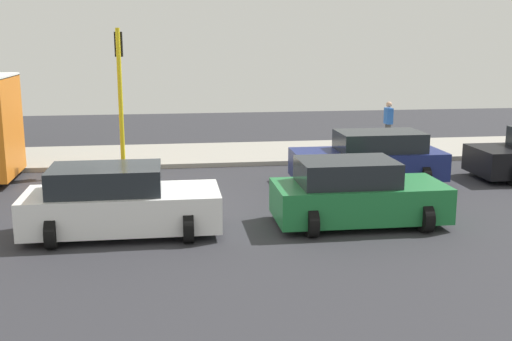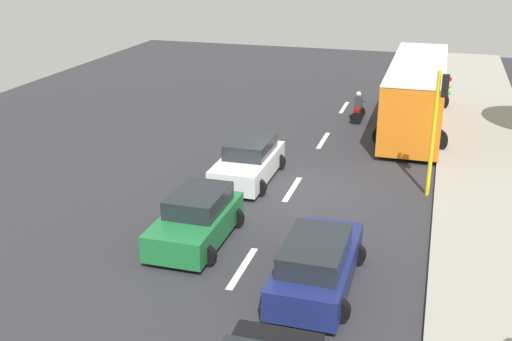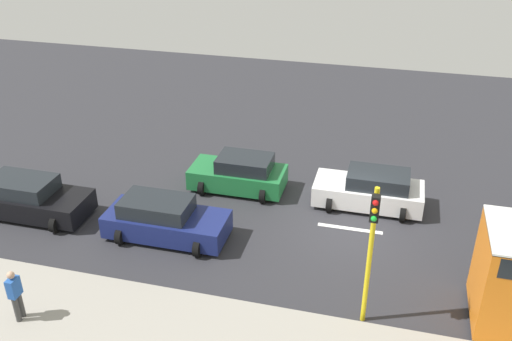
# 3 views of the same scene
# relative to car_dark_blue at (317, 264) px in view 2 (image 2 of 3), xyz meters

# --- Properties ---
(ground_plane) EXTENTS (40.00, 60.00, 0.10)m
(ground_plane) POSITION_rel_car_dark_blue_xyz_m (-2.17, 6.43, -0.76)
(ground_plane) COLOR #2D2D33
(sidewalk) EXTENTS (4.00, 60.00, 0.15)m
(sidewalk) POSITION_rel_car_dark_blue_xyz_m (4.83, 6.43, -0.64)
(sidewalk) COLOR #9E998E
(sidewalk) RESTS_ON ground
(lane_stripe_north) EXTENTS (0.20, 2.40, 0.01)m
(lane_stripe_north) POSITION_rel_car_dark_blue_xyz_m (-2.17, 0.43, -0.71)
(lane_stripe_north) COLOR white
(lane_stripe_north) RESTS_ON ground
(lane_stripe_mid) EXTENTS (0.20, 2.40, 0.01)m
(lane_stripe_mid) POSITION_rel_car_dark_blue_xyz_m (-2.17, 6.43, -0.71)
(lane_stripe_mid) COLOR white
(lane_stripe_mid) RESTS_ON ground
(lane_stripe_south) EXTENTS (0.20, 2.40, 0.01)m
(lane_stripe_south) POSITION_rel_car_dark_blue_xyz_m (-2.17, 12.43, -0.71)
(lane_stripe_south) COLOR white
(lane_stripe_south) RESTS_ON ground
(lane_stripe_far_south) EXTENTS (0.20, 2.40, 0.01)m
(lane_stripe_far_south) POSITION_rel_car_dark_blue_xyz_m (-2.17, 18.43, -0.71)
(lane_stripe_far_south) COLOR white
(lane_stripe_far_south) RESTS_ON ground
(car_dark_blue) EXTENTS (2.23, 4.39, 1.52)m
(car_dark_blue) POSITION_rel_car_dark_blue_xyz_m (0.00, 0.00, 0.00)
(car_dark_blue) COLOR navy
(car_dark_blue) RESTS_ON ground
(car_white) EXTENTS (2.22, 4.21, 1.52)m
(car_white) POSITION_rel_car_dark_blue_xyz_m (-4.01, 6.96, -0.00)
(car_white) COLOR white
(car_white) RESTS_ON ground
(car_green) EXTENTS (2.22, 3.89, 1.52)m
(car_green) POSITION_rel_car_dark_blue_xyz_m (-4.01, 1.63, -0.00)
(car_green) COLOR #1E7238
(car_green) RESTS_ON ground
(city_bus) EXTENTS (3.20, 11.00, 3.16)m
(city_bus) POSITION_rel_car_dark_blue_xyz_m (1.62, 15.85, 1.13)
(city_bus) COLOR orange
(city_bus) RESTS_ON ground
(motorcycle) EXTENTS (0.60, 1.30, 1.53)m
(motorcycle) POSITION_rel_car_dark_blue_xyz_m (-1.13, 16.02, -0.07)
(motorcycle) COLOR black
(motorcycle) RESTS_ON ground
(traffic_light_corner) EXTENTS (0.49, 0.24, 4.50)m
(traffic_light_corner) POSITION_rel_car_dark_blue_xyz_m (2.67, 7.31, 2.22)
(traffic_light_corner) COLOR yellow
(traffic_light_corner) RESTS_ON ground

